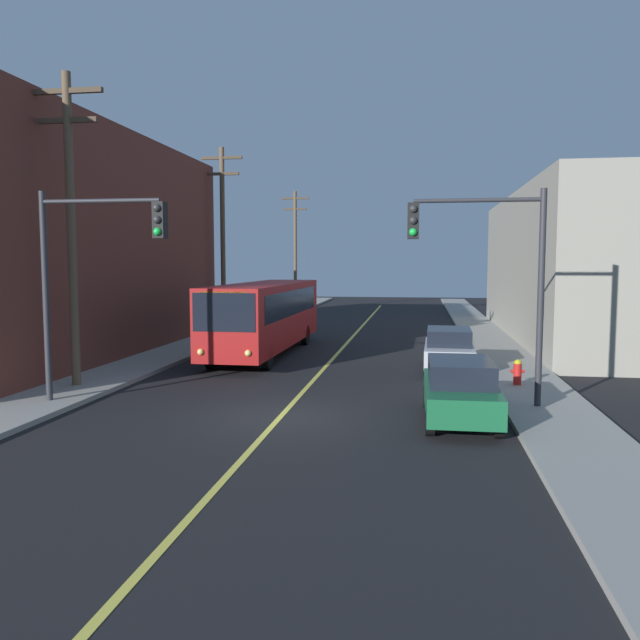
{
  "coord_description": "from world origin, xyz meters",
  "views": [
    {
      "loc": [
        3.64,
        -16.54,
        4.15
      ],
      "look_at": [
        0.0,
        6.95,
        2.0
      ],
      "focal_mm": 36.01,
      "sensor_mm": 36.0,
      "label": 1
    }
  ],
  "objects_px": {
    "traffic_signal_right_corner": "(484,256)",
    "fire_hydrant": "(518,372)",
    "traffic_signal_left_corner": "(94,257)",
    "utility_pole_far": "(295,244)",
    "city_bus": "(266,314)",
    "parked_car_silver": "(449,349)",
    "parked_car_green": "(460,390)",
    "utility_pole_near": "(71,216)",
    "utility_pole_mid": "(223,231)"
  },
  "relations": [
    {
      "from": "utility_pole_far",
      "to": "traffic_signal_left_corner",
      "type": "bearing_deg",
      "value": -87.58
    },
    {
      "from": "utility_pole_mid",
      "to": "traffic_signal_right_corner",
      "type": "bearing_deg",
      "value": -53.61
    },
    {
      "from": "city_bus",
      "to": "utility_pole_near",
      "type": "xyz_separation_m",
      "value": [
        -4.2,
        -8.87,
        3.81
      ]
    },
    {
      "from": "parked_car_silver",
      "to": "utility_pole_near",
      "type": "bearing_deg",
      "value": -155.52
    },
    {
      "from": "city_bus",
      "to": "parked_car_silver",
      "type": "height_order",
      "value": "city_bus"
    },
    {
      "from": "traffic_signal_right_corner",
      "to": "traffic_signal_left_corner",
      "type": "bearing_deg",
      "value": -172.59
    },
    {
      "from": "city_bus",
      "to": "parked_car_green",
      "type": "relative_size",
      "value": 2.76
    },
    {
      "from": "utility_pole_near",
      "to": "traffic_signal_left_corner",
      "type": "xyz_separation_m",
      "value": [
        1.99,
        -2.3,
        -1.32
      ]
    },
    {
      "from": "utility_pole_far",
      "to": "fire_hydrant",
      "type": "xyz_separation_m",
      "value": [
        13.86,
        -33.25,
        -5.09
      ]
    },
    {
      "from": "city_bus",
      "to": "utility_pole_near",
      "type": "bearing_deg",
      "value": -115.35
    },
    {
      "from": "parked_car_green",
      "to": "utility_pole_mid",
      "type": "distance_m",
      "value": 23.43
    },
    {
      "from": "utility_pole_mid",
      "to": "traffic_signal_left_corner",
      "type": "height_order",
      "value": "utility_pole_mid"
    },
    {
      "from": "traffic_signal_left_corner",
      "to": "traffic_signal_right_corner",
      "type": "distance_m",
      "value": 10.91
    },
    {
      "from": "fire_hydrant",
      "to": "traffic_signal_right_corner",
      "type": "bearing_deg",
      "value": -114.95
    },
    {
      "from": "parked_car_green",
      "to": "utility_pole_near",
      "type": "relative_size",
      "value": 0.44
    },
    {
      "from": "parked_car_green",
      "to": "parked_car_silver",
      "type": "bearing_deg",
      "value": 89.59
    },
    {
      "from": "utility_pole_near",
      "to": "fire_hydrant",
      "type": "xyz_separation_m",
      "value": [
        14.25,
        2.2,
        -5.04
      ]
    },
    {
      "from": "parked_car_green",
      "to": "utility_pole_far",
      "type": "distance_m",
      "value": 39.93
    },
    {
      "from": "parked_car_silver",
      "to": "fire_hydrant",
      "type": "distance_m",
      "value": 3.94
    },
    {
      "from": "utility_pole_near",
      "to": "utility_pole_far",
      "type": "xyz_separation_m",
      "value": [
        0.4,
        35.45,
        0.05
      ]
    },
    {
      "from": "city_bus",
      "to": "fire_hydrant",
      "type": "bearing_deg",
      "value": -33.6
    },
    {
      "from": "parked_car_silver",
      "to": "utility_pole_near",
      "type": "distance_m",
      "value": 14.22
    },
    {
      "from": "traffic_signal_left_corner",
      "to": "utility_pole_far",
      "type": "bearing_deg",
      "value": 92.42
    },
    {
      "from": "parked_car_green",
      "to": "traffic_signal_right_corner",
      "type": "height_order",
      "value": "traffic_signal_right_corner"
    },
    {
      "from": "city_bus",
      "to": "parked_car_silver",
      "type": "relative_size",
      "value": 2.74
    },
    {
      "from": "traffic_signal_left_corner",
      "to": "fire_hydrant",
      "type": "bearing_deg",
      "value": 20.15
    },
    {
      "from": "parked_car_green",
      "to": "traffic_signal_left_corner",
      "type": "height_order",
      "value": "traffic_signal_left_corner"
    },
    {
      "from": "utility_pole_mid",
      "to": "utility_pole_far",
      "type": "xyz_separation_m",
      "value": [
        0.64,
        18.63,
        -0.26
      ]
    },
    {
      "from": "fire_hydrant",
      "to": "utility_pole_near",
      "type": "bearing_deg",
      "value": -171.23
    },
    {
      "from": "parked_car_silver",
      "to": "utility_pole_far",
      "type": "xyz_separation_m",
      "value": [
        -11.79,
        29.9,
        4.83
      ]
    },
    {
      "from": "parked_car_silver",
      "to": "fire_hydrant",
      "type": "bearing_deg",
      "value": -58.39
    },
    {
      "from": "city_bus",
      "to": "parked_car_silver",
      "type": "bearing_deg",
      "value": -22.61
    },
    {
      "from": "traffic_signal_right_corner",
      "to": "fire_hydrant",
      "type": "distance_m",
      "value": 5.05
    },
    {
      "from": "traffic_signal_left_corner",
      "to": "utility_pole_mid",
      "type": "bearing_deg",
      "value": 96.67
    },
    {
      "from": "utility_pole_mid",
      "to": "traffic_signal_left_corner",
      "type": "distance_m",
      "value": 19.32
    },
    {
      "from": "utility_pole_near",
      "to": "traffic_signal_right_corner",
      "type": "bearing_deg",
      "value": -3.99
    },
    {
      "from": "utility_pole_near",
      "to": "utility_pole_mid",
      "type": "bearing_deg",
      "value": 90.84
    },
    {
      "from": "parked_car_green",
      "to": "utility_pole_mid",
      "type": "relative_size",
      "value": 0.42
    },
    {
      "from": "utility_pole_near",
      "to": "traffic_signal_left_corner",
      "type": "bearing_deg",
      "value": -49.14
    },
    {
      "from": "utility_pole_far",
      "to": "city_bus",
      "type": "bearing_deg",
      "value": -81.84
    },
    {
      "from": "parked_car_green",
      "to": "traffic_signal_right_corner",
      "type": "relative_size",
      "value": 0.74
    },
    {
      "from": "parked_car_silver",
      "to": "utility_pole_near",
      "type": "height_order",
      "value": "utility_pole_near"
    },
    {
      "from": "utility_pole_far",
      "to": "fire_hydrant",
      "type": "height_order",
      "value": "utility_pole_far"
    },
    {
      "from": "parked_car_silver",
      "to": "fire_hydrant",
      "type": "relative_size",
      "value": 5.29
    },
    {
      "from": "fire_hydrant",
      "to": "parked_car_silver",
      "type": "bearing_deg",
      "value": 121.61
    },
    {
      "from": "city_bus",
      "to": "utility_pole_near",
      "type": "distance_m",
      "value": 10.53
    },
    {
      "from": "traffic_signal_left_corner",
      "to": "fire_hydrant",
      "type": "distance_m",
      "value": 13.58
    },
    {
      "from": "parked_car_silver",
      "to": "utility_pole_far",
      "type": "relative_size",
      "value": 0.44
    },
    {
      "from": "fire_hydrant",
      "to": "parked_car_green",
      "type": "bearing_deg",
      "value": -114.69
    },
    {
      "from": "traffic_signal_right_corner",
      "to": "fire_hydrant",
      "type": "xyz_separation_m",
      "value": [
        1.44,
        3.09,
        -3.72
      ]
    }
  ]
}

